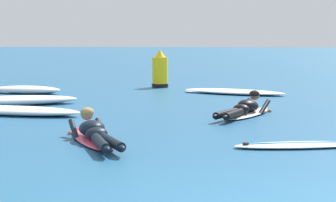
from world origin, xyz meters
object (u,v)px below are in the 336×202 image
Objects in this scene: surfer_far at (245,109)px; drifting_surfboard at (298,145)px; channel_marker_buoy at (160,72)px; surfer_near at (94,134)px.

surfer_far is 1.17× the size of drifting_surfboard.
surfer_far is 6.98m from channel_marker_buoy.
channel_marker_buoy reaches higher than surfer_far.
channel_marker_buoy reaches higher than drifting_surfboard.
surfer_far is at bearing 51.44° from surfer_near.
surfer_near is 2.11× the size of channel_marker_buoy.
surfer_near is 1.05× the size of surfer_far.
drifting_surfboard is (3.10, -0.22, -0.11)m from surfer_near.
drifting_surfboard is 10.42m from channel_marker_buoy.
channel_marker_buoy is at bearing 105.38° from drifting_surfboard.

